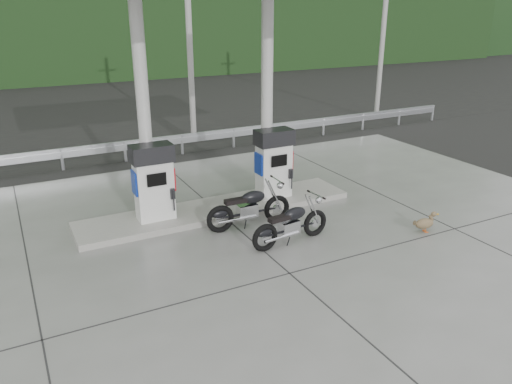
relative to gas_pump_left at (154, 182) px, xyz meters
name	(u,v)px	position (x,y,z in m)	size (l,w,h in m)	color
ground	(265,253)	(1.60, -2.50, -1.07)	(160.00, 160.00, 0.00)	black
forecourt_apron	(265,253)	(1.60, -2.50, -1.06)	(18.00, 14.00, 0.02)	slate
pump_island	(218,209)	(1.60, 0.00, -0.98)	(7.00, 1.40, 0.15)	gray
gas_pump_left	(154,182)	(0.00, 0.00, 0.00)	(0.95, 0.55, 1.80)	white
gas_pump_right	(274,164)	(3.20, 0.00, 0.00)	(0.95, 0.55, 1.80)	white
canopy_column_left	(144,111)	(0.00, 0.40, 1.60)	(0.30, 0.30, 5.00)	silver
canopy_column_right	(267,99)	(3.20, 0.40, 1.60)	(0.30, 0.30, 5.00)	silver
guardrail	(154,138)	(1.60, 5.50, -0.36)	(26.00, 0.16, 1.42)	#ADAFB5
road	(130,136)	(1.60, 9.00, -1.07)	(60.00, 7.00, 0.01)	black
utility_pole_b	(189,33)	(3.60, 7.00, 2.93)	(0.22, 0.22, 8.00)	#989793
utility_pole_c	(384,28)	(12.60, 7.00, 2.93)	(0.22, 0.22, 8.00)	#989793
tree_band	(59,35)	(1.60, 27.50, 1.93)	(80.00, 6.00, 6.00)	black
forested_hills	(30,49)	(1.60, 57.50, -1.07)	(100.00, 40.00, 140.00)	black
motorcycle_left	(249,208)	(1.90, -1.15, -0.58)	(1.98, 0.63, 0.94)	black
motorcycle_right	(291,224)	(2.31, -2.35, -0.61)	(1.86, 0.59, 0.88)	black
duck	(424,224)	(5.33, -3.28, -0.85)	(0.57, 0.16, 0.41)	brown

